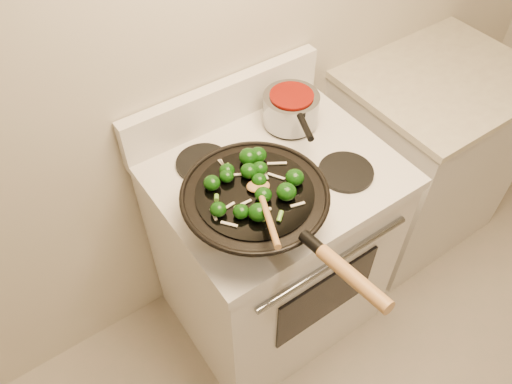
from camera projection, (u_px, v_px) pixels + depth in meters
stove at (270, 247)px, 1.98m from camera, size 0.78×0.67×1.08m
counter_unit at (419, 157)px, 2.33m from camera, size 0.76×0.62×0.91m
wok at (256, 206)px, 1.42m from camera, size 0.42×0.70×0.20m
stirfry at (254, 182)px, 1.38m from camera, size 0.29×0.29×0.05m
wooden_spoon at (263, 202)px, 1.32m from camera, size 0.16×0.29×0.10m
saucepan at (291, 108)px, 1.73m from camera, size 0.20×0.30×0.11m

